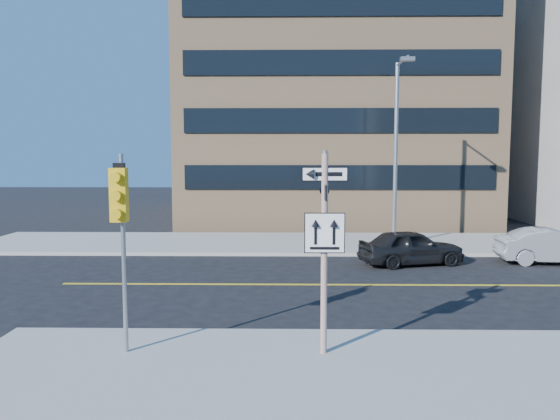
{
  "coord_description": "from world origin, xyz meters",
  "views": [
    {
      "loc": [
        -0.71,
        -13.19,
        4.09
      ],
      "look_at": [
        -0.98,
        4.0,
        2.41
      ],
      "focal_mm": 35.0,
      "sensor_mm": 36.0,
      "label": 1
    }
  ],
  "objects_px": {
    "sign_pole": "(324,241)",
    "traffic_signal": "(120,211)",
    "parked_car_a": "(411,247)",
    "parked_car_b": "(553,246)",
    "streetlight_a": "(397,141)"
  },
  "relations": [
    {
      "from": "streetlight_a",
      "to": "traffic_signal",
      "type": "bearing_deg",
      "value": -120.8
    },
    {
      "from": "sign_pole",
      "to": "parked_car_b",
      "type": "height_order",
      "value": "sign_pole"
    },
    {
      "from": "parked_car_b",
      "to": "traffic_signal",
      "type": "bearing_deg",
      "value": 131.2
    },
    {
      "from": "parked_car_a",
      "to": "sign_pole",
      "type": "bearing_deg",
      "value": 143.0
    },
    {
      "from": "sign_pole",
      "to": "traffic_signal",
      "type": "distance_m",
      "value": 4.05
    },
    {
      "from": "parked_car_b",
      "to": "streetlight_a",
      "type": "distance_m",
      "value": 7.49
    },
    {
      "from": "traffic_signal",
      "to": "parked_car_a",
      "type": "distance_m",
      "value": 12.97
    },
    {
      "from": "parked_car_b",
      "to": "streetlight_a",
      "type": "xyz_separation_m",
      "value": [
        -5.43,
        3.16,
        4.08
      ]
    },
    {
      "from": "parked_car_a",
      "to": "parked_car_b",
      "type": "xyz_separation_m",
      "value": [
        5.49,
        0.28,
        0.0
      ]
    },
    {
      "from": "traffic_signal",
      "to": "parked_car_b",
      "type": "xyz_separation_m",
      "value": [
        13.43,
        10.26,
        -2.35
      ]
    },
    {
      "from": "parked_car_b",
      "to": "streetlight_a",
      "type": "height_order",
      "value": "streetlight_a"
    },
    {
      "from": "parked_car_b",
      "to": "streetlight_a",
      "type": "bearing_deg",
      "value": 63.63
    },
    {
      "from": "sign_pole",
      "to": "traffic_signal",
      "type": "height_order",
      "value": "sign_pole"
    },
    {
      "from": "traffic_signal",
      "to": "streetlight_a",
      "type": "relative_size",
      "value": 0.5
    },
    {
      "from": "streetlight_a",
      "to": "parked_car_a",
      "type": "bearing_deg",
      "value": -91.03
    }
  ]
}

